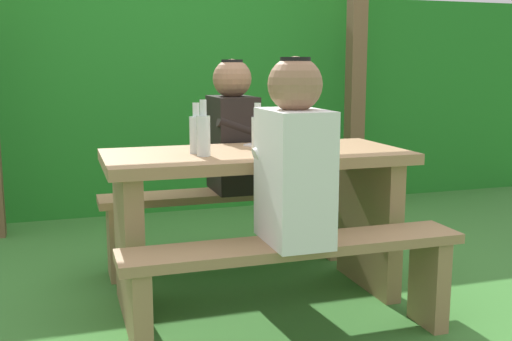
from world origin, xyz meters
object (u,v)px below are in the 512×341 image
object	(u,v)px
bench_far	(228,212)
person_white_shirt	(294,158)
bottle_center	(196,133)
bottle_right	(203,133)
picnic_table	(256,199)
person_black_coat	(233,131)
bottle_left	(258,131)
drinking_glass	(298,141)
bench_near	(296,271)
cell_phone	(259,146)

from	to	relation	value
bench_far	person_white_shirt	distance (m)	1.13
bottle_center	bottle_right	bearing A→B (deg)	-83.33
picnic_table	bottle_right	xyz separation A→B (m)	(-0.27, -0.07, 0.33)
picnic_table	person_black_coat	xyz separation A→B (m)	(0.03, 0.51, 0.27)
bench_far	bottle_left	bearing A→B (deg)	-88.68
drinking_glass	bottle_right	distance (m)	0.49
bench_far	bottle_left	world-z (taller)	bottle_left
person_white_shirt	drinking_glass	xyz separation A→B (m)	(0.22, 0.52, -0.00)
drinking_glass	bottle_center	world-z (taller)	bottle_center
bottle_center	person_black_coat	bearing A→B (deg)	57.87
bench_near	bench_far	xyz separation A→B (m)	(0.00, 1.04, 0.00)
bottle_right	bottle_center	size ratio (longest dim) A/B	1.08
drinking_glass	bottle_center	xyz separation A→B (m)	(-0.49, 0.02, 0.05)
person_black_coat	person_white_shirt	bearing A→B (deg)	-92.43
bench_near	person_black_coat	bearing A→B (deg)	88.24
bottle_left	cell_phone	distance (m)	0.17
person_black_coat	bottle_right	bearing A→B (deg)	-116.88
picnic_table	bottle_center	bearing A→B (deg)	175.47
bench_far	bench_near	bearing A→B (deg)	-90.00
bench_near	bench_far	size ratio (longest dim) A/B	1.00
person_white_shirt	drinking_glass	world-z (taller)	person_white_shirt
bench_far	cell_phone	xyz separation A→B (m)	(0.06, -0.36, 0.42)
bottle_center	cell_phone	distance (m)	0.38
person_black_coat	bottle_center	bearing A→B (deg)	-122.13
cell_phone	bottle_center	bearing A→B (deg)	170.08
picnic_table	bottle_left	distance (m)	0.32
bench_far	cell_phone	size ratio (longest dim) A/B	10.00
person_black_coat	bottle_right	size ratio (longest dim) A/B	2.89
drinking_glass	cell_phone	size ratio (longest dim) A/B	0.58
person_black_coat	bottle_left	size ratio (longest dim) A/B	3.21
drinking_glass	bottle_right	xyz separation A→B (m)	(-0.48, -0.08, 0.06)
drinking_glass	picnic_table	bearing A→B (deg)	-179.36
bench_far	drinking_glass	distance (m)	0.72
bottle_right	bench_near	bearing A→B (deg)	-59.05
bottle_right	bottle_center	distance (m)	0.10
bottle_right	bench_far	bearing A→B (deg)	65.75
bottle_right	cell_phone	bearing A→B (deg)	34.62
bench_far	bottle_right	bearing A→B (deg)	-114.25
picnic_table	bench_far	bearing A→B (deg)	90.00
bench_far	bottle_center	world-z (taller)	bottle_center
picnic_table	cell_phone	distance (m)	0.29
bench_near	drinking_glass	xyz separation A→B (m)	(0.21, 0.52, 0.45)
person_black_coat	drinking_glass	size ratio (longest dim) A/B	8.92
bench_near	bench_far	bearing A→B (deg)	90.00
bench_far	cell_phone	bearing A→B (deg)	-80.10
picnic_table	bottle_right	world-z (taller)	bottle_right
bottle_right	person_white_shirt	bearing A→B (deg)	-60.02
picnic_table	drinking_glass	world-z (taller)	drinking_glass
bench_near	drinking_glass	distance (m)	0.72
person_black_coat	bottle_right	distance (m)	0.66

